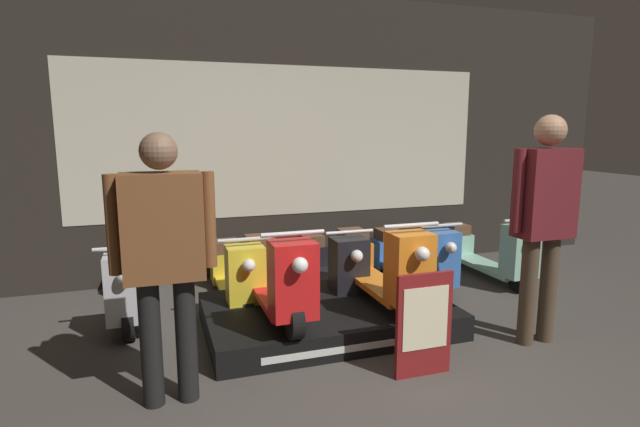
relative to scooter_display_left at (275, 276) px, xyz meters
The scene contains 13 objects.
ground_plane 1.70m from the scooter_display_left, 68.67° to the right, with size 30.00×30.00×0.00m, color #423D38.
shop_wall_back 2.20m from the scooter_display_left, 72.08° to the left, with size 8.74×0.09×3.20m.
display_platform 0.62m from the scooter_display_left, ahead, with size 2.06×1.31×0.21m.
scooter_display_left is the anchor object (origin of this frame).
scooter_display_right 0.93m from the scooter_display_left, ahead, with size 0.46×1.56×0.78m.
scooter_backrow_0 1.45m from the scooter_display_left, 143.59° to the left, with size 0.46×1.56×0.78m.
scooter_backrow_1 0.90m from the scooter_display_left, 102.74° to the left, with size 0.46×1.56×0.78m.
scooter_backrow_2 1.17m from the scooter_display_left, 47.90° to the left, with size 0.46×1.56×0.78m.
scooter_backrow_3 1.94m from the scooter_display_left, 26.19° to the left, with size 0.46×1.56×0.78m.
scooter_backrow_4 2.83m from the scooter_display_left, 17.54° to the left, with size 0.46×1.56×0.78m.
person_left_browsing 1.27m from the scooter_display_left, 137.80° to the right, with size 0.63×0.26×1.68m.
person_right_browsing 2.18m from the scooter_display_left, 21.81° to the right, with size 0.60×0.24×1.80m.
price_sign_board 1.28m from the scooter_display_left, 50.47° to the right, with size 0.42×0.04×0.74m.
Camera 1 is at (-1.49, -2.32, 1.71)m, focal length 28.00 mm.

